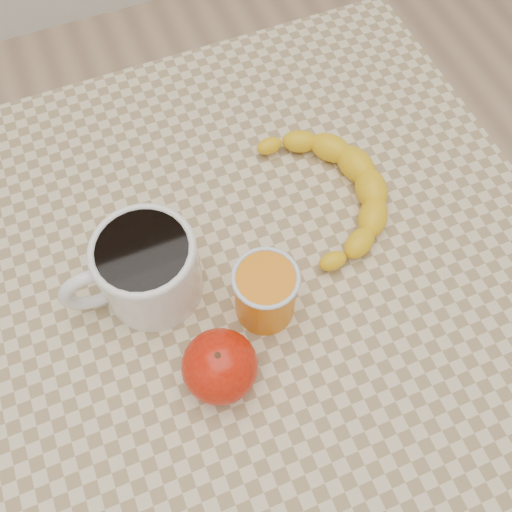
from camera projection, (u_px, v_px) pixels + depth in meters
name	position (u px, v px, depth m)	size (l,w,h in m)	color
ground	(256.00, 401.00, 1.41)	(3.00, 3.00, 0.00)	tan
table	(256.00, 290.00, 0.82)	(0.80, 0.80, 0.75)	beige
coffee_mug	(145.00, 268.00, 0.68)	(0.17, 0.12, 0.11)	white
orange_juice_glass	(265.00, 293.00, 0.67)	(0.08, 0.08, 0.09)	orange
apple	(220.00, 366.00, 0.64)	(0.11, 0.11, 0.08)	#A50F05
banana	(329.00, 192.00, 0.77)	(0.23, 0.29, 0.04)	yellow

